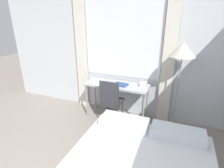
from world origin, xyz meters
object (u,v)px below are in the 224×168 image
object	(u,v)px
desk_chair	(111,99)
telephone	(143,84)
standing_lamp	(182,54)
desk	(117,87)
book	(121,84)

from	to	relation	value
desk_chair	telephone	xyz separation A→B (m)	(0.55, 0.34, 0.28)
desk_chair	standing_lamp	world-z (taller)	standing_lamp
desk	telephone	bearing A→B (deg)	9.35
desk	desk_chair	size ratio (longest dim) A/B	1.40
telephone	book	bearing A→B (deg)	-165.68
desk_chair	standing_lamp	size ratio (longest dim) A/B	0.56
standing_lamp	book	bearing A→B (deg)	-179.62
desk	book	bearing A→B (deg)	-14.64
desk	telephone	distance (m)	0.55
desk_chair	telephone	world-z (taller)	desk_chair
standing_lamp	telephone	bearing A→B (deg)	170.69
desk_chair	telephone	bearing A→B (deg)	30.44
desk	book	world-z (taller)	book
desk	standing_lamp	distance (m)	1.40
desk	book	distance (m)	0.13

